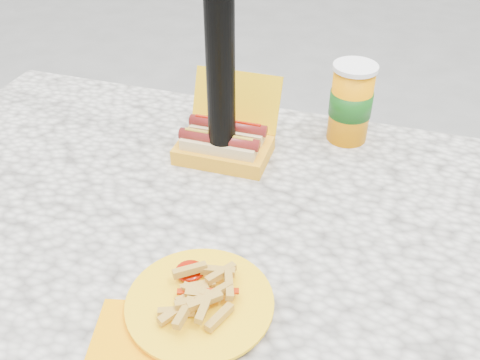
% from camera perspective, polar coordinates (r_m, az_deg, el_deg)
% --- Properties ---
extents(picnic_table, '(1.20, 0.80, 0.75)m').
position_cam_1_polar(picnic_table, '(0.97, -4.87, -8.57)').
color(picnic_table, beige).
rests_on(picnic_table, ground).
extents(hotdog_box, '(0.18, 0.16, 0.13)m').
position_cam_1_polar(hotdog_box, '(1.02, -1.64, 4.16)').
color(hotdog_box, yellow).
rests_on(hotdog_box, picnic_table).
extents(fries_plate, '(0.23, 0.28, 0.04)m').
position_cam_1_polar(fries_plate, '(0.75, -4.72, -13.13)').
color(fries_plate, '#FF9D00').
rests_on(fries_plate, picnic_table).
extents(soda_cup, '(0.08, 0.08, 0.16)m').
position_cam_1_polar(soda_cup, '(1.07, 11.73, 8.06)').
color(soda_cup, '#FF9200').
rests_on(soda_cup, picnic_table).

